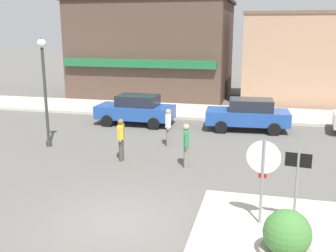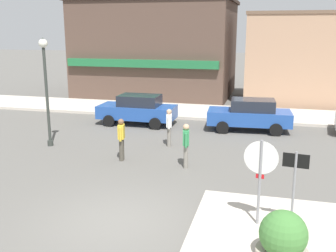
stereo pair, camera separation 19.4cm
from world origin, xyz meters
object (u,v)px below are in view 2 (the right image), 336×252
Objects in this scene: parked_car_nearest at (138,109)px; pedestrian_kerb_side at (121,138)px; one_way_sign at (294,183)px; lamp_post at (46,77)px; pedestrian_crossing_far at (186,144)px; pedestrian_crossing_near at (169,126)px; stop_sign at (260,171)px; parked_car_second at (250,114)px; planter at (283,241)px.

parked_car_nearest is 5.86m from pedestrian_kerb_side.
one_way_sign reaches higher than parked_car_nearest.
lamp_post is 6.65m from pedestrian_crossing_far.
pedestrian_crossing_near is at bearing 60.50° from pedestrian_kerb_side.
stop_sign is 4.84m from pedestrian_crossing_far.
lamp_post is 1.10× the size of parked_car_second.
stop_sign reaches higher than one_way_sign.
parked_car_nearest is at bearing 123.00° from pedestrian_crossing_far.
stop_sign is 10.08m from parked_car_second.
stop_sign is at bearing -58.64° from pedestrian_crossing_near.
stop_sign is at bearing 110.62° from planter.
planter is 13.37m from parked_car_nearest.
one_way_sign is at bearing -81.31° from parked_car_second.
planter is 11.57m from parked_car_second.
lamp_post is 9.68m from parked_car_second.
one_way_sign is 1.61m from planter.
one_way_sign is at bearing -49.58° from pedestrian_crossing_far.
parked_car_second is 4.79m from pedestrian_crossing_near.
lamp_post is 2.82× the size of pedestrian_crossing_near.
lamp_post is (-8.86, 5.20, 1.44)m from stop_sign.
parked_car_second is (-1.54, 10.10, -0.52)m from one_way_sign.
stop_sign is 6.70m from pedestrian_kerb_side.
parked_car_second is 2.55× the size of pedestrian_crossing_far.
stop_sign is at bearing -30.39° from lamp_post.
pedestrian_crossing_near is (-3.92, 6.43, -0.65)m from stop_sign.
pedestrian_kerb_side is (1.31, -5.71, 0.06)m from parked_car_nearest.
pedestrian_crossing_far is (6.19, -1.21, -2.09)m from lamp_post.
one_way_sign is 1.30× the size of pedestrian_crossing_far.
planter is 0.31× the size of parked_car_nearest.
planter is at bearing -83.52° from parked_car_second.
pedestrian_kerb_side is (-5.99, 4.25, -0.46)m from one_way_sign.
pedestrian_crossing_far reaches higher than parked_car_nearest.
pedestrian_kerb_side is (-2.53, 0.19, 0.00)m from pedestrian_crossing_far.
pedestrian_kerb_side is (3.66, -1.02, -2.09)m from lamp_post.
stop_sign is 1.43× the size of pedestrian_crossing_near.
pedestrian_crossing_far is at bearing -62.90° from pedestrian_crossing_near.
parked_car_nearest is 2.49× the size of pedestrian_crossing_far.
stop_sign is 1.88× the size of planter.
one_way_sign is 0.51× the size of parked_car_second.
pedestrian_kerb_side reaches higher than parked_car_second.
pedestrian_kerb_side is at bearing 141.22° from stop_sign.
parked_car_nearest is 5.75m from parked_car_second.
lamp_post reaches higher than pedestrian_crossing_near.
lamp_post reaches higher than one_way_sign.
pedestrian_crossing_near and pedestrian_kerb_side have the same top height.
lamp_post reaches higher than parked_car_nearest.
stop_sign is 1.84m from planter.
one_way_sign reaches higher than planter.
planter is 0.76× the size of pedestrian_crossing_far.
parked_car_nearest is 7.04m from pedestrian_crossing_far.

